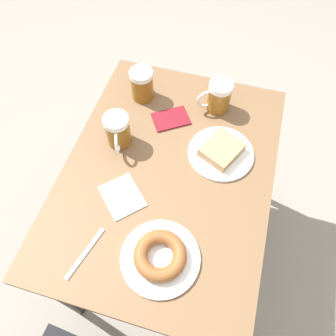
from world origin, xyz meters
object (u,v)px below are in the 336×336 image
Objects in this scene: plate_with_donut at (160,256)px; beer_mug_left at (118,131)px; beer_mug_center at (142,84)px; plate_with_cake at (221,151)px; napkin_folded at (122,196)px; beer_mug_right at (218,97)px; passport_near_edge at (171,119)px; fork at (85,253)px.

plate_with_donut is 0.43m from beer_mug_left.
plate_with_cake is at bearing 151.64° from beer_mug_center.
beer_mug_left is at bearing -67.64° from napkin_folded.
beer_mug_right is (-0.04, -0.59, 0.04)m from plate_with_donut.
beer_mug_right reaches higher than plate_with_cake.
beer_mug_left is at bearing 7.51° from plate_with_cake.
beer_mug_center is 0.78× the size of passport_near_edge.
beer_mug_right reaches higher than plate_with_donut.
plate_with_cake is 1.33× the size of fork.
plate_with_donut is 1.87× the size of beer_mug_right.
beer_mug_center is 0.72× the size of fork.
plate_with_cake is 0.36m from napkin_folded.
beer_mug_left reaches higher than plate_with_donut.
plate_with_donut is 0.23m from napkin_folded.
napkin_folded is at bearing 79.90° from passport_near_edge.
fork is at bearing 12.10° from plate_with_donut.
napkin_folded is at bearing -101.27° from fork.
passport_near_edge is at bearing -134.44° from beer_mug_left.
plate_with_donut is (0.09, 0.39, 0.00)m from plate_with_cake.
plate_with_cake is 0.41m from plate_with_donut.
plate_with_cake is at bearing -172.49° from beer_mug_left.
passport_near_edge reaches higher than napkin_folded.
beer_mug_center is at bearing 3.14° from beer_mug_right.
beer_mug_left is at bearing -54.37° from plate_with_donut.
passport_near_edge is (-0.13, 0.08, -0.06)m from beer_mug_center.
napkin_folded and fork have the same top height.
plate_with_donut is 1.35× the size of fork.
beer_mug_right is at bearing -146.36° from passport_near_edge.
napkin_folded is 0.20m from fork.
beer_mug_center is at bearing -31.71° from passport_near_edge.
plate_with_donut is at bearing -167.90° from fork.
plate_with_donut is 0.21m from fork.
napkin_folded is at bearing 112.36° from beer_mug_left.
beer_mug_left is 0.74× the size of fork.
beer_mug_center is 1.00× the size of beer_mug_right.
plate_with_cake is 0.35m from beer_mug_left.
beer_mug_center reaches higher than plate_with_donut.
beer_mug_center is at bearing -86.90° from fork.
beer_mug_right is at bearing -111.24° from fork.
plate_with_donut is at bearing 125.63° from beer_mug_left.
plate_with_cake is 0.23m from passport_near_edge.
beer_mug_right is 0.68m from fork.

